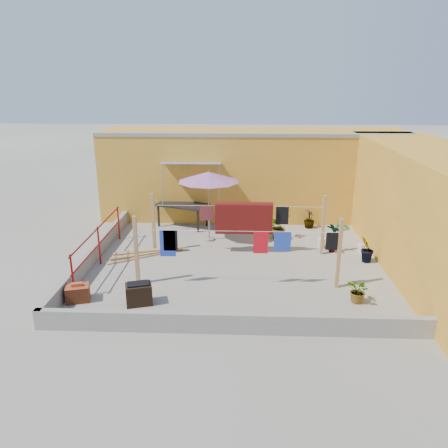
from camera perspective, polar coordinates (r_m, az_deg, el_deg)
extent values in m
plane|color=#9E998E|center=(12.41, 1.73, -5.12)|extent=(80.00, 80.00, 0.00)
cube|color=gold|center=(16.43, 3.75, 6.58)|extent=(11.00, 2.40, 3.20)
cube|color=gray|center=(15.15, 3.96, 11.52)|extent=(11.00, 0.35, 0.12)
cube|color=#2D51B2|center=(14.88, -4.26, 7.88)|extent=(2.00, 0.79, 0.22)
cylinder|color=gray|center=(14.79, -8.03, 5.12)|extent=(0.03, 0.30, 1.28)
cylinder|color=gray|center=(14.57, -0.64, 5.09)|extent=(0.03, 0.30, 1.28)
cube|color=gold|center=(12.92, 25.55, 1.51)|extent=(2.40, 9.00, 3.20)
cube|color=gray|center=(9.13, 1.44, -12.84)|extent=(8.30, 0.16, 0.44)
cube|color=gray|center=(13.02, -16.57, -3.73)|extent=(0.16, 7.30, 0.44)
cylinder|color=maroon|center=(10.92, -19.18, -6.46)|extent=(0.05, 0.05, 1.10)
cylinder|color=maroon|center=(12.65, -16.00, -2.72)|extent=(0.05, 0.05, 1.10)
cylinder|color=maroon|center=(14.45, -13.61, 0.12)|extent=(0.05, 0.05, 1.10)
cylinder|color=maroon|center=(12.49, -16.19, -0.57)|extent=(0.04, 4.20, 0.04)
cylinder|color=maroon|center=(12.63, -16.02, -2.50)|extent=(0.04, 4.20, 0.04)
cube|color=tan|center=(11.08, -11.38, -3.43)|extent=(0.09, 0.09, 1.80)
cube|color=tan|center=(11.04, 14.79, -3.79)|extent=(0.09, 0.09, 1.80)
cube|color=tan|center=(13.06, 12.85, -0.16)|extent=(0.09, 0.09, 1.80)
cube|color=tan|center=(13.10, -9.19, 0.13)|extent=(0.09, 0.09, 1.80)
cylinder|color=silver|center=(10.58, 1.70, -0.94)|extent=(5.00, 0.01, 0.01)
cylinder|color=silver|center=(12.68, 1.84, 2.35)|extent=(5.00, 0.01, 0.01)
cube|color=#4F0F0D|center=(12.79, 2.60, 0.66)|extent=(1.68, 0.22, 0.88)
cube|color=black|center=(12.81, 7.61, 1.11)|extent=(0.37, 0.02, 0.54)
cube|color=#5A1F21|center=(12.78, -2.26, 1.43)|extent=(0.40, 0.02, 0.45)
cube|color=#1F3DAB|center=(10.85, -7.37, -2.52)|extent=(0.39, 0.02, 0.69)
cube|color=black|center=(10.81, -7.00, -2.15)|extent=(0.35, 0.02, 0.53)
cube|color=red|center=(10.69, 4.82, -2.41)|extent=(0.36, 0.02, 0.57)
cube|color=#1F3DAB|center=(10.71, 7.63, -2.29)|extent=(0.41, 0.02, 0.50)
cube|color=black|center=(10.88, 13.90, -2.20)|extent=(0.29, 0.02, 0.45)
cylinder|color=gray|center=(14.16, -1.94, -1.97)|extent=(0.34, 0.34, 0.06)
cylinder|color=gray|center=(13.82, -1.98, 2.20)|extent=(0.04, 0.04, 2.20)
cone|color=#B36096|center=(13.58, -2.03, 6.20)|extent=(2.11, 2.11, 0.31)
cylinder|color=gray|center=(13.54, -2.04, 6.91)|extent=(0.04, 0.04, 0.10)
cube|color=black|center=(15.31, -5.47, 2.52)|extent=(1.95, 1.43, 0.07)
cube|color=black|center=(15.50, -8.53, 1.04)|extent=(0.07, 0.07, 0.77)
cube|color=black|center=(16.07, -7.26, 1.73)|extent=(0.07, 0.07, 0.77)
cube|color=black|center=(14.79, -3.43, 0.36)|extent=(0.07, 0.07, 0.77)
cube|color=black|center=(15.39, -2.28, 1.11)|extent=(0.07, 0.07, 0.77)
cube|color=#9E4524|center=(10.88, -18.55, -8.59)|extent=(0.61, 0.51, 0.38)
cube|color=#B4482A|center=(10.78, -18.67, -7.49)|extent=(0.26, 0.18, 0.08)
cube|color=tan|center=(13.01, -10.45, -4.19)|extent=(1.91, 1.27, 0.04)
cube|color=tan|center=(13.09, -10.01, -3.81)|extent=(1.99, 1.11, 0.04)
cube|color=tan|center=(13.16, -9.57, -3.42)|extent=(2.09, 0.84, 0.04)
cube|color=black|center=(10.36, -11.06, -8.99)|extent=(0.68, 0.54, 0.49)
cube|color=black|center=(10.24, -11.15, -7.67)|extent=(0.55, 0.42, 0.04)
cylinder|color=silver|center=(9.55, 3.01, -12.66)|extent=(0.45, 0.45, 0.06)
torus|color=silver|center=(9.54, 3.02, -12.51)|extent=(0.48, 0.48, 0.05)
cylinder|color=silver|center=(13.80, 12.56, -2.44)|extent=(0.22, 0.22, 0.30)
cylinder|color=silver|center=(13.74, 12.61, -1.79)|extent=(0.06, 0.06, 0.05)
cylinder|color=silver|center=(13.71, 17.47, -3.07)|extent=(0.20, 0.20, 0.27)
cylinder|color=silver|center=(13.65, 17.53, -2.47)|extent=(0.05, 0.05, 0.05)
torus|color=#186C21|center=(15.80, 15.18, -0.48)|extent=(0.50, 0.50, 0.03)
torus|color=#186C21|center=(15.78, 15.19, -0.35)|extent=(0.42, 0.42, 0.03)
imported|color=#1B611E|center=(14.31, 7.14, -0.32)|extent=(0.94, 0.94, 0.79)
imported|color=#1B611E|center=(15.48, 11.07, 0.66)|extent=(0.41, 0.41, 0.65)
imported|color=#1B611E|center=(13.43, 14.08, -1.72)|extent=(0.57, 0.58, 0.92)
imported|color=#1B611E|center=(12.95, 18.15, -3.14)|extent=(0.54, 0.56, 0.80)
imported|color=#1B611E|center=(10.67, 17.21, -8.37)|extent=(0.68, 0.70, 0.59)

